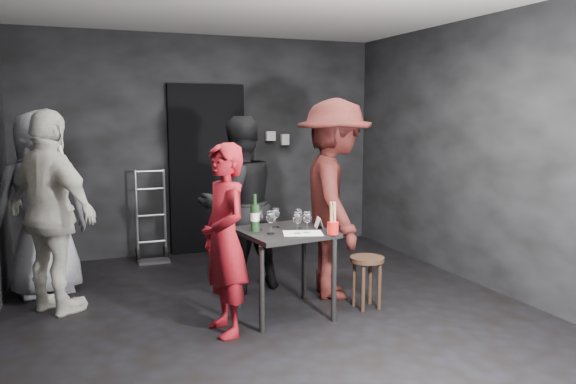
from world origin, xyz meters
name	(u,v)px	position (x,y,z in m)	size (l,w,h in m)	color
floor	(275,314)	(0.00, 0.00, 0.00)	(4.50, 5.00, 0.02)	black
wall_back	(206,145)	(0.00, 2.50, 1.35)	(4.50, 0.04, 2.70)	black
wall_front	(473,206)	(0.00, -2.50, 1.35)	(4.50, 0.04, 2.70)	black
wall_right	(487,153)	(2.25, 0.00, 1.35)	(0.04, 5.00, 2.70)	black
doorway	(207,169)	(0.00, 2.44, 1.05)	(0.95, 0.10, 2.10)	black
wallbox_upper	(271,136)	(0.85, 2.45, 1.45)	(0.12, 0.06, 0.12)	#B7B7B2
wallbox_lower	(285,140)	(1.05, 2.45, 1.40)	(0.10, 0.06, 0.14)	#B7B7B2
hand_truck	(152,244)	(-0.74, 2.20, 0.20)	(0.37, 0.32, 1.09)	#B2B2B7
tasting_table	(285,241)	(0.08, -0.03, 0.65)	(0.72, 0.72, 0.75)	black
stool	(367,269)	(0.83, -0.16, 0.36)	(0.31, 0.31, 0.47)	black
server_red	(225,238)	(-0.51, -0.25, 0.77)	(0.56, 0.37, 1.54)	maroon
woman_black	(238,192)	(-0.09, 0.78, 0.99)	(0.96, 0.53, 1.97)	black
man_maroon	(335,174)	(0.71, 0.28, 1.18)	(1.53, 0.71, 2.36)	#37110F
bystander_cream	(51,193)	(-1.77, 0.75, 1.06)	(1.25, 0.60, 2.13)	beige
bystander_grey	(41,187)	(-1.87, 1.32, 1.05)	(1.03, 0.56, 2.11)	gray
tasting_mat	(303,233)	(0.17, -0.22, 0.75)	(0.32, 0.22, 0.00)	white
wine_glass_a	(271,221)	(-0.08, -0.14, 0.86)	(0.08, 0.08, 0.21)	white
wine_glass_b	(259,219)	(-0.12, 0.05, 0.84)	(0.07, 0.07, 0.19)	white
wine_glass_c	(276,217)	(0.05, 0.10, 0.84)	(0.07, 0.07, 0.19)	white
wine_glass_d	(297,222)	(0.12, -0.22, 0.85)	(0.08, 0.08, 0.20)	white
wine_glass_e	(307,221)	(0.21, -0.22, 0.85)	(0.08, 0.08, 0.20)	white
wine_glass_f	(299,218)	(0.22, -0.01, 0.84)	(0.07, 0.07, 0.18)	white
wine_bottle	(255,217)	(-0.17, 0.03, 0.87)	(0.08, 0.08, 0.32)	black
breadstick_cup	(333,219)	(0.39, -0.34, 0.88)	(0.09, 0.09, 0.29)	red
reserved_card	(317,223)	(0.39, -0.04, 0.80)	(0.07, 0.12, 0.09)	white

